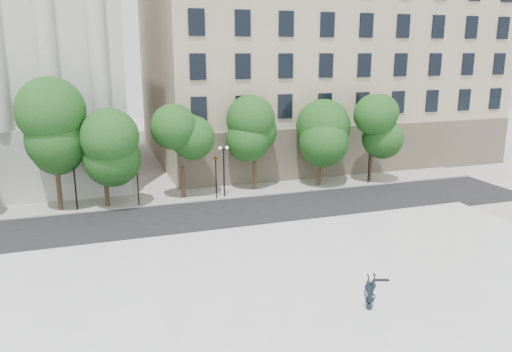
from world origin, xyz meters
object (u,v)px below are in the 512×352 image
object	(u,v)px
person_lying	(369,304)
skateboard	(382,280)
traffic_light_west	(136,161)
traffic_light_east	(216,157)

from	to	relation	value
person_lying	skateboard	size ratio (longest dim) A/B	2.42
traffic_light_west	person_lying	xyz separation A→B (m)	(8.28, -20.75, -3.02)
traffic_light_east	person_lying	world-z (taller)	traffic_light_east
traffic_light_west	traffic_light_east	world-z (taller)	traffic_light_west
traffic_light_east	skateboard	xyz separation A→B (m)	(4.13, -18.41, -3.14)
traffic_light_west	person_lying	bearing A→B (deg)	-68.25
traffic_light_west	skateboard	size ratio (longest dim) A/B	5.91
traffic_light_west	traffic_light_east	xyz separation A→B (m)	(6.32, 0.00, -0.08)
person_lying	traffic_light_west	bearing A→B (deg)	115.34
traffic_light_west	traffic_light_east	bearing A→B (deg)	0.00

